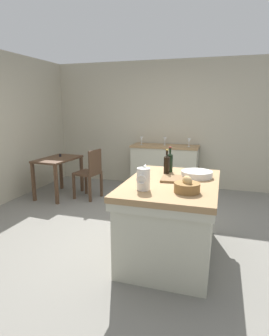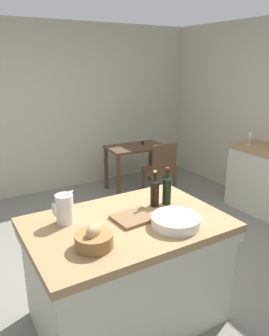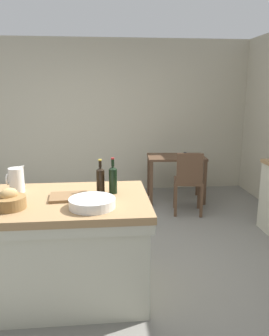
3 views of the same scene
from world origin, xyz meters
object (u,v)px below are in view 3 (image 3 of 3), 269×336
(cutting_board, at_px, (69,197))
(wine_bottle_dark, at_px, (113,179))
(writing_desk, at_px, (176,163))
(wash_bowl, at_px, (93,203))
(wine_bottle_amber, at_px, (101,179))
(bread_basket, at_px, (10,201))
(wooden_chair, at_px, (189,180))
(pitcher, at_px, (17,180))
(island_table, at_px, (63,243))

(cutting_board, distance_m, wine_bottle_dark, 0.41)
(writing_desk, bearing_deg, wash_bowl, -115.30)
(wash_bowl, distance_m, cutting_board, 0.32)
(wine_bottle_amber, bearing_deg, cutting_board, -155.02)
(wash_bowl, xyz_separation_m, wine_bottle_amber, (0.06, 0.37, 0.09))
(wash_bowl, bearing_deg, bread_basket, 176.74)
(wooden_chair, distance_m, pitcher, 2.56)
(wine_bottle_amber, bearing_deg, bread_basket, -154.28)
(wooden_chair, relative_size, wine_bottle_dark, 2.89)
(pitcher, height_order, wine_bottle_dark, wine_bottle_dark)
(wash_bowl, height_order, wine_bottle_amber, wine_bottle_amber)
(wine_bottle_dark, bearing_deg, wooden_chair, 56.03)
(wooden_chair, relative_size, pitcher, 3.50)
(island_table, distance_m, cutting_board, 0.42)
(cutting_board, xyz_separation_m, wine_bottle_dark, (0.38, 0.11, 0.12))
(bread_basket, distance_m, cutting_board, 0.48)
(wine_bottle_dark, bearing_deg, writing_desk, 64.86)
(writing_desk, xyz_separation_m, bread_basket, (-1.88, -2.62, 0.32))
(pitcher, distance_m, wine_bottle_amber, 0.74)
(pitcher, height_order, cutting_board, pitcher)
(writing_desk, distance_m, wooden_chair, 0.64)
(wash_bowl, bearing_deg, pitcher, 145.74)
(island_table, relative_size, wooden_chair, 1.60)
(wooden_chair, distance_m, wine_bottle_dark, 2.08)
(wash_bowl, bearing_deg, wine_bottle_dark, 63.71)
(wooden_chair, xyz_separation_m, wine_bottle_amber, (-1.24, -1.65, 0.49))
(island_table, xyz_separation_m, pitcher, (-0.40, 0.22, 0.52))
(writing_desk, relative_size, wine_bottle_dark, 2.95)
(wash_bowl, relative_size, wine_bottle_amber, 1.19)
(island_table, bearing_deg, wine_bottle_dark, 13.88)
(island_table, distance_m, wine_bottle_dark, 0.70)
(pitcher, bearing_deg, bread_basket, -83.93)
(pitcher, height_order, wash_bowl, pitcher)
(bread_basket, height_order, wine_bottle_dark, wine_bottle_dark)
(wooden_chair, bearing_deg, wine_bottle_dark, -123.97)
(wooden_chair, height_order, pitcher, pitcher)
(writing_desk, xyz_separation_m, wine_bottle_dark, (-1.08, -2.30, 0.39))
(writing_desk, xyz_separation_m, wooden_chair, (0.05, -0.63, -0.11))
(wash_bowl, bearing_deg, wooden_chair, 57.27)
(island_table, height_order, wine_bottle_amber, wine_bottle_amber)
(pitcher, relative_size, wash_bowl, 0.73)
(cutting_board, bearing_deg, wooden_chair, 49.80)
(cutting_board, bearing_deg, bread_basket, -153.82)
(island_table, bearing_deg, bread_basket, -150.17)
(wooden_chair, bearing_deg, writing_desk, 94.14)
(wooden_chair, xyz_separation_m, wash_bowl, (-1.30, -2.02, 0.41))
(island_table, distance_m, writing_desk, 2.86)
(writing_desk, height_order, cutting_board, cutting_board)
(wooden_chair, xyz_separation_m, wine_bottle_dark, (-1.13, -1.67, 0.50))
(wash_bowl, xyz_separation_m, bread_basket, (-0.63, 0.04, 0.02))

